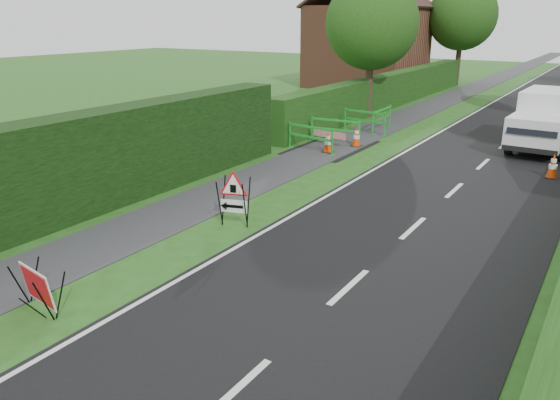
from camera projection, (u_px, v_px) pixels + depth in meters
The scene contains 19 objects.
ground at pixel (209, 276), 10.55m from camera, with size 120.00×120.00×0.00m, color #234D16.
footpath at pixel (481, 85), 40.09m from camera, with size 2.00×90.00×0.02m, color #2D2D30.
hedge_west_near at pixel (47, 226), 13.08m from camera, with size 1.10×18.00×2.50m, color black.
hedge_west_far at pixel (389, 106), 30.70m from camera, with size 1.00×24.00×1.80m, color #14380F.
house_west at pixel (368, 45), 38.72m from camera, with size 7.50×7.40×7.88m.
tree_nw at pixel (372, 23), 25.87m from camera, with size 4.40×4.40×6.70m.
tree_fw at pixel (463, 16), 38.57m from camera, with size 4.80×4.80×7.24m.
red_rect_sign at pixel (37, 287), 9.12m from camera, with size 1.00×0.70×0.79m.
triangle_sign at pixel (232, 195), 12.76m from camera, with size 1.00×1.00×1.16m.
works_van at pixel (545, 119), 20.34m from camera, with size 2.00×4.76×2.14m.
traffic_cone_0 at pixel (553, 166), 16.80m from camera, with size 0.38×0.38×0.79m.
traffic_cone_3 at pixel (328, 142), 20.00m from camera, with size 0.38×0.38×0.79m.
traffic_cone_4 at pixel (357, 137), 20.94m from camera, with size 0.38×0.38×0.79m.
ped_barrier_0 at pixel (310, 135), 20.06m from camera, with size 2.09×0.69×1.00m.
ped_barrier_1 at pixel (335, 128), 21.39m from camera, with size 2.08×0.50×1.00m.
ped_barrier_2 at pixel (364, 119), 23.28m from camera, with size 2.09×0.67×1.00m.
ped_barrier_3 at pixel (382, 116), 23.82m from camera, with size 0.40×2.07×1.00m.
redwhite_plank at pixel (329, 146), 21.17m from camera, with size 1.50×0.04×0.25m, color red.
hatchback_car at pixel (549, 98), 29.47m from camera, with size 1.37×3.40×1.16m, color white.
Camera 1 is at (6.26, -7.32, 4.75)m, focal length 35.00 mm.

